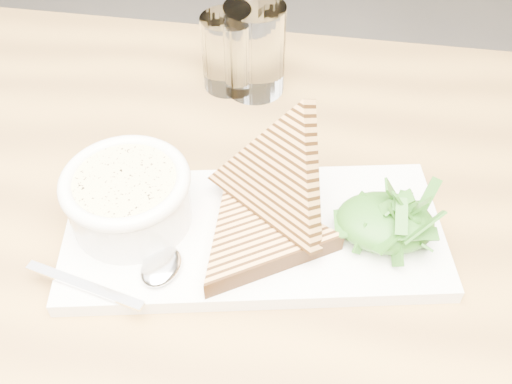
# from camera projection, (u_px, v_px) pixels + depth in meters

# --- Properties ---
(table_top) EXTENTS (1.33, 0.92, 0.04)m
(table_top) POSITION_uv_depth(u_px,v_px,m) (180.00, 252.00, 0.61)
(table_top) COLOR #A07637
(table_top) RESTS_ON ground
(platter) EXTENTS (0.41, 0.23, 0.02)m
(platter) POSITION_uv_depth(u_px,v_px,m) (254.00, 233.00, 0.59)
(platter) COLOR white
(platter) RESTS_ON table_top
(soup_bowl) EXTENTS (0.12, 0.12, 0.05)m
(soup_bowl) POSITION_uv_depth(u_px,v_px,m) (130.00, 202.00, 0.58)
(soup_bowl) COLOR white
(soup_bowl) RESTS_ON platter
(soup) EXTENTS (0.10, 0.10, 0.01)m
(soup) POSITION_uv_depth(u_px,v_px,m) (125.00, 182.00, 0.56)
(soup) COLOR #F0DA8F
(soup) RESTS_ON soup_bowl
(bowl_rim) EXTENTS (0.13, 0.13, 0.01)m
(bowl_rim) POSITION_uv_depth(u_px,v_px,m) (125.00, 181.00, 0.56)
(bowl_rim) COLOR white
(bowl_rim) RESTS_ON soup_bowl
(sandwich_flat) EXTENTS (0.23, 0.23, 0.02)m
(sandwich_flat) POSITION_uv_depth(u_px,v_px,m) (259.00, 235.00, 0.57)
(sandwich_flat) COLOR tan
(sandwich_flat) RESTS_ON platter
(sandwich_lean) EXTENTS (0.23, 0.23, 0.19)m
(sandwich_lean) POSITION_uv_depth(u_px,v_px,m) (277.00, 177.00, 0.56)
(sandwich_lean) COLOR tan
(sandwich_lean) RESTS_ON sandwich_flat
(salad_base) EXTENTS (0.10, 0.08, 0.04)m
(salad_base) POSITION_uv_depth(u_px,v_px,m) (385.00, 222.00, 0.57)
(salad_base) COLOR #184814
(salad_base) RESTS_ON platter
(arugula_pile) EXTENTS (0.11, 0.10, 0.05)m
(arugula_pile) POSITION_uv_depth(u_px,v_px,m) (386.00, 217.00, 0.56)
(arugula_pile) COLOR #35711C
(arugula_pile) RESTS_ON platter
(spoon_bowl) EXTENTS (0.05, 0.06, 0.01)m
(spoon_bowl) POSITION_uv_depth(u_px,v_px,m) (161.00, 266.00, 0.55)
(spoon_bowl) COLOR silver
(spoon_bowl) RESTS_ON platter
(spoon_handle) EXTENTS (0.12, 0.04, 0.00)m
(spoon_handle) POSITION_uv_depth(u_px,v_px,m) (84.00, 285.00, 0.53)
(spoon_handle) COLOR silver
(spoon_handle) RESTS_ON platter
(glass_near) EXTENTS (0.07, 0.07, 0.10)m
(glass_near) POSITION_uv_depth(u_px,v_px,m) (227.00, 53.00, 0.75)
(glass_near) COLOR white
(glass_near) RESTS_ON table_top
(glass_far) EXTENTS (0.08, 0.08, 0.12)m
(glass_far) POSITION_uv_depth(u_px,v_px,m) (255.00, 50.00, 0.74)
(glass_far) COLOR white
(glass_far) RESTS_ON table_top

